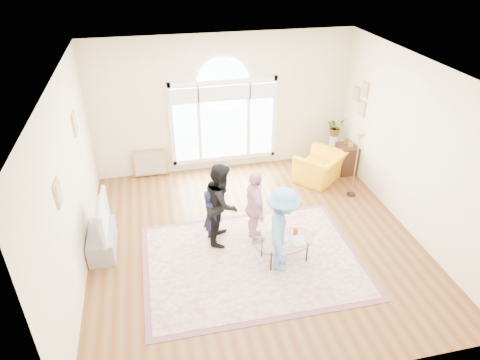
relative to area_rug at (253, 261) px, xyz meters
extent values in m
plane|color=brown|center=(0.17, 0.58, -0.01)|extent=(6.00, 6.00, 0.00)
plane|color=beige|center=(0.17, 3.58, 1.59)|extent=(6.00, 0.00, 6.00)
plane|color=beige|center=(0.17, -2.42, 1.59)|extent=(6.00, 0.00, 6.00)
plane|color=beige|center=(-2.83, 0.58, 1.59)|extent=(0.00, 6.00, 6.00)
plane|color=beige|center=(3.17, 0.58, 1.59)|extent=(0.00, 6.00, 6.00)
plane|color=white|center=(0.17, 0.58, 3.19)|extent=(6.00, 6.00, 0.00)
cube|color=white|center=(0.17, 3.54, 0.24)|extent=(2.50, 0.08, 0.10)
cube|color=white|center=(0.17, 3.54, 2.14)|extent=(2.50, 0.08, 0.10)
cube|color=white|center=(-1.05, 3.54, 1.19)|extent=(0.10, 0.08, 2.00)
cube|color=white|center=(1.39, 3.54, 1.19)|extent=(0.10, 0.08, 2.00)
cube|color=#C6E2FF|center=(-0.72, 3.54, 1.19)|extent=(0.55, 0.02, 1.80)
cube|color=#C6E2FF|center=(1.07, 3.54, 1.19)|extent=(0.55, 0.02, 1.80)
cube|color=#C6E2FF|center=(0.17, 3.54, 1.19)|extent=(1.10, 0.02, 1.80)
cylinder|color=#C6E2FF|center=(0.17, 3.54, 2.09)|extent=(1.20, 0.02, 1.20)
cube|color=white|center=(-0.41, 3.53, 1.19)|extent=(0.07, 0.04, 1.80)
cube|color=white|center=(0.76, 3.53, 1.19)|extent=(0.07, 0.04, 1.80)
cube|color=white|center=(-0.72, 3.46, 1.91)|extent=(0.65, 0.12, 0.35)
cube|color=white|center=(0.17, 3.46, 1.91)|extent=(1.20, 0.12, 0.35)
cube|color=white|center=(1.07, 3.46, 1.91)|extent=(0.65, 0.12, 0.35)
cube|color=tan|center=(-2.81, 1.88, 2.09)|extent=(0.03, 0.34, 0.40)
cube|color=#ADA38E|center=(-2.79, 1.88, 2.09)|extent=(0.01, 0.28, 0.34)
cube|color=tan|center=(-2.81, -0.32, 1.99)|extent=(0.03, 0.30, 0.36)
cube|color=#ADA38E|center=(-2.79, -0.32, 1.99)|extent=(0.01, 0.24, 0.30)
cube|color=tan|center=(3.15, 2.63, 2.04)|extent=(0.03, 0.28, 0.34)
cube|color=#ADA38E|center=(3.13, 2.63, 2.04)|extent=(0.01, 0.22, 0.28)
cube|color=tan|center=(3.15, 2.63, 1.61)|extent=(0.03, 0.28, 0.34)
cube|color=#ADA38E|center=(3.13, 2.63, 1.61)|extent=(0.01, 0.22, 0.28)
cube|color=tan|center=(3.15, 2.98, 1.83)|extent=(0.03, 0.26, 0.32)
cube|color=#ADA38E|center=(3.13, 2.98, 1.83)|extent=(0.01, 0.20, 0.26)
cube|color=beige|center=(0.00, 0.00, 0.00)|extent=(3.60, 2.60, 0.02)
cube|color=#7E4758|center=(0.00, 0.00, 0.00)|extent=(3.80, 2.80, 0.01)
cube|color=gray|center=(-2.58, 0.88, 0.20)|extent=(0.45, 1.00, 0.42)
imported|color=black|center=(-2.58, 0.88, 0.73)|extent=(0.14, 1.10, 0.64)
cube|color=#56C2CC|center=(-2.49, 0.88, 0.73)|extent=(0.02, 0.90, 0.51)
ellipsoid|color=silver|center=(0.55, -0.07, 0.40)|extent=(1.17, 0.84, 0.02)
cylinder|color=black|center=(0.86, 0.17, 0.19)|extent=(0.03, 0.03, 0.40)
cylinder|color=black|center=(0.18, 0.07, 0.19)|extent=(0.03, 0.03, 0.40)
cylinder|color=black|center=(0.92, -0.21, 0.19)|extent=(0.03, 0.03, 0.40)
cylinder|color=black|center=(0.24, -0.31, 0.19)|extent=(0.03, 0.03, 0.40)
imported|color=#B2A58C|center=(0.40, -0.04, 0.42)|extent=(0.33, 0.36, 0.03)
imported|color=#B2A58C|center=(0.66, -0.13, 0.42)|extent=(0.22, 0.30, 0.02)
cylinder|color=red|center=(0.78, 0.06, 0.47)|extent=(0.07, 0.07, 0.12)
imported|color=gold|center=(2.19, 2.43, 0.33)|extent=(1.39, 1.37, 0.68)
cube|color=black|center=(2.95, 2.67, 0.34)|extent=(0.40, 0.50, 0.70)
cylinder|color=black|center=(2.65, 1.66, 0.00)|extent=(0.20, 0.20, 0.02)
cylinder|color=#A97937|center=(2.65, 1.66, 0.67)|extent=(0.02, 0.02, 1.35)
cone|color=#CCB284|center=(2.65, 1.66, 1.39)|extent=(0.27, 0.27, 0.22)
cylinder|color=white|center=(2.87, 3.28, 0.34)|extent=(0.20, 0.20, 0.70)
imported|color=#33722D|center=(2.87, 3.28, 0.92)|extent=(0.47, 0.42, 0.45)
cube|color=tan|center=(-1.62, 3.48, -0.01)|extent=(0.80, 0.14, 0.62)
imported|color=#121534|center=(-0.61, 0.73, 0.55)|extent=(0.35, 0.45, 1.09)
imported|color=black|center=(-0.40, 0.75, 0.79)|extent=(0.79, 0.90, 1.57)
imported|color=#F5A8C6|center=(0.17, 0.56, 0.74)|extent=(0.40, 0.87, 1.45)
imported|color=#619DD0|center=(0.44, -0.24, 0.78)|extent=(0.85, 1.13, 1.55)
camera|label=1|loc=(-1.46, -5.60, 5.05)|focal=32.00mm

